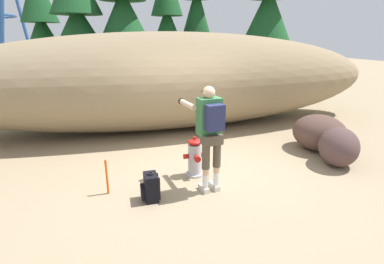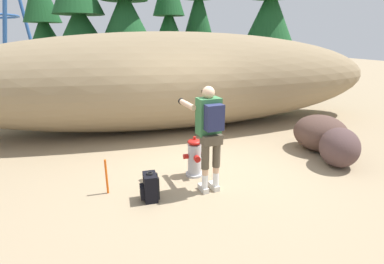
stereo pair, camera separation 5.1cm
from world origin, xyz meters
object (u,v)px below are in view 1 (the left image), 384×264
at_px(fire_hydrant, 195,158).
at_px(boulder_mid, 339,147).
at_px(spare_backpack, 151,187).
at_px(boulder_large, 319,133).
at_px(utility_worker, 209,126).
at_px(survey_stake, 107,177).

xyz_separation_m(fire_hydrant, boulder_mid, (2.89, -0.37, 0.04)).
bearing_deg(spare_backpack, fire_hydrant, -144.01).
height_order(spare_backpack, boulder_large, boulder_large).
xyz_separation_m(utility_worker, spare_backpack, (-0.99, -0.08, -0.90)).
xyz_separation_m(fire_hydrant, boulder_large, (3.11, 0.47, 0.06)).
bearing_deg(fire_hydrant, boulder_large, 8.60).
height_order(spare_backpack, survey_stake, survey_stake).
height_order(fire_hydrant, spare_backpack, fire_hydrant).
height_order(utility_worker, boulder_mid, utility_worker).
bearing_deg(spare_backpack, utility_worker, -174.63).
height_order(fire_hydrant, boulder_large, boulder_large).
bearing_deg(boulder_mid, fire_hydrant, 172.61).
height_order(utility_worker, boulder_large, utility_worker).
relative_size(boulder_large, boulder_mid, 1.29).
relative_size(spare_backpack, boulder_large, 0.39).
distance_m(fire_hydrant, boulder_mid, 2.91).
height_order(fire_hydrant, survey_stake, fire_hydrant).
relative_size(utility_worker, survey_stake, 2.92).
distance_m(spare_backpack, boulder_large, 4.19).
xyz_separation_m(fire_hydrant, spare_backpack, (-0.92, -0.65, -0.13)).
xyz_separation_m(boulder_mid, survey_stake, (-4.46, 0.12, -0.09)).
bearing_deg(boulder_mid, boulder_large, 75.30).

